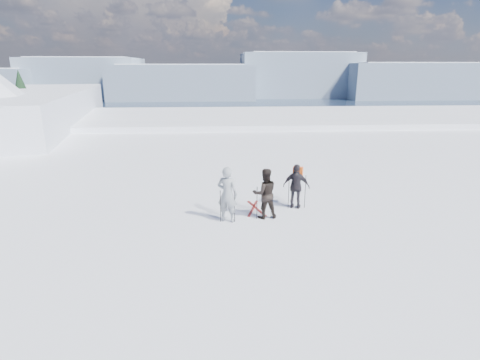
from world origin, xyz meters
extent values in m
plane|color=white|center=(0.00, 60.00, -17.50)|extent=(220.00, 208.01, 71.62)
cube|color=white|center=(0.00, 30.00, -6.50)|extent=(180.00, 16.00, 14.00)
plane|color=#1F2F48|center=(0.00, 290.00, -30.00)|extent=(820.00, 820.00, 0.00)
cube|color=slate|center=(-160.00, 470.00, -7.00)|extent=(130.00, 80.00, 46.00)
cube|color=white|center=(-160.00, 470.00, 13.00)|extent=(110.50, 70.00, 8.00)
cube|color=slate|center=(-40.00, 440.00, -11.00)|extent=(160.00, 80.00, 38.00)
cube|color=white|center=(-40.00, 440.00, 5.00)|extent=(136.00, 70.00, 8.00)
cube|color=slate|center=(100.00, 470.00, -4.00)|extent=(140.00, 80.00, 52.00)
cube|color=white|center=(100.00, 470.00, 19.00)|extent=(119.00, 70.00, 8.00)
cube|color=slate|center=(230.00, 440.00, -10.00)|extent=(160.00, 80.00, 40.00)
cube|color=white|center=(230.00, 440.00, 7.00)|extent=(136.00, 70.00, 8.00)
cube|color=#2D2B28|center=(-22.00, 36.00, -9.00)|extent=(21.55, 17.87, 14.25)
cone|color=black|center=(-24.00, 34.00, -1.50)|extent=(7.28, 7.28, 13.00)
cone|color=black|center=(-18.00, 32.00, -3.00)|extent=(5.60, 5.60, 10.00)
cone|color=black|center=(-20.00, 30.00, -2.50)|extent=(6.16, 6.16, 11.00)
cone|color=black|center=(-25.00, 31.00, -2.50)|extent=(6.16, 6.16, 11.00)
cone|color=black|center=(-22.00, 28.00, -3.50)|extent=(5.04, 5.04, 9.00)
cone|color=black|center=(-27.00, 36.00, -2.00)|extent=(6.72, 6.72, 12.00)
imported|color=gray|center=(-2.57, 3.17, 0.99)|extent=(0.84, 0.71, 1.97)
imported|color=black|center=(-1.23, 3.41, 0.91)|extent=(0.96, 0.79, 1.82)
imported|color=black|center=(0.09, 4.30, 0.86)|extent=(1.09, 0.75, 1.72)
cube|color=#F15716|center=(0.17, 4.53, 1.96)|extent=(0.42, 0.32, 0.48)
cylinder|color=black|center=(-2.81, 3.13, 0.57)|extent=(0.02, 0.02, 1.15)
cylinder|color=black|center=(-2.32, 3.07, 0.57)|extent=(0.02, 0.02, 1.15)
cylinder|color=black|center=(-1.52, 3.30, 0.60)|extent=(0.02, 0.02, 1.20)
cylinder|color=black|center=(-0.99, 3.37, 0.65)|extent=(0.02, 0.02, 1.29)
cylinder|color=black|center=(-0.21, 4.25, 0.64)|extent=(0.02, 0.02, 1.29)
cylinder|color=black|center=(0.42, 4.26, 0.65)|extent=(0.02, 0.02, 1.30)
cube|color=black|center=(-1.56, 4.29, 0.01)|extent=(0.56, 1.66, 0.03)
cube|color=black|center=(-1.42, 4.29, 0.01)|extent=(0.59, 1.65, 0.03)
camera|label=1|loc=(-2.89, -9.02, 5.17)|focal=28.00mm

